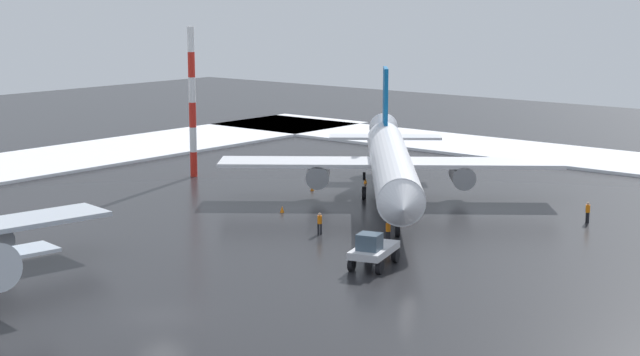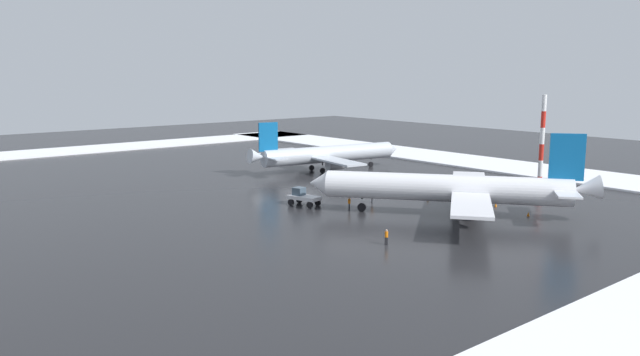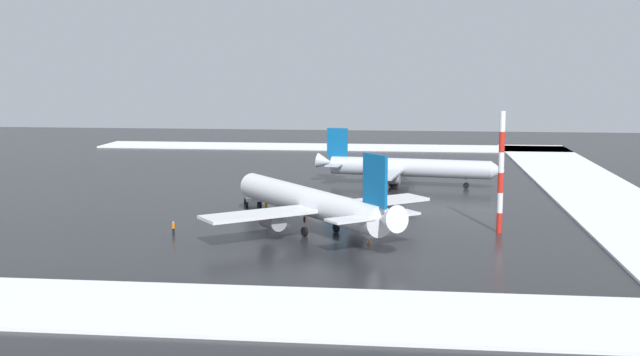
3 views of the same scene
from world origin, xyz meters
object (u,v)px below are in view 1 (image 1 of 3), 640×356
object	(u,v)px
antenna_mast	(192,102)
traffic_cone_wingtip_side	(365,181)
traffic_cone_near_nose	(312,188)
traffic_cone_mid_line	(282,209)
pushback_tug	(373,249)
ground_crew_near_tug	(320,222)
ground_crew_mid_apron	(388,230)
airplane_foreground_jet	(391,163)
ground_crew_by_nose_gear	(588,211)

from	to	relation	value
antenna_mast	traffic_cone_wingtip_side	size ratio (longest dim) A/B	27.52
traffic_cone_near_nose	traffic_cone_mid_line	xyz separation A→B (m)	(8.83, 4.08, 0.00)
traffic_cone_wingtip_side	pushback_tug	bearing A→B (deg)	37.87
pushback_tug	traffic_cone_near_nose	xyz separation A→B (m)	(-17.74, -20.24, -1.01)
antenna_mast	traffic_cone_near_nose	distance (m)	16.00
ground_crew_near_tug	traffic_cone_near_nose	bearing A→B (deg)	4.37
antenna_mast	traffic_cone_wingtip_side	bearing A→B (deg)	117.15
ground_crew_mid_apron	ground_crew_near_tug	bearing A→B (deg)	61.87
ground_crew_near_tug	traffic_cone_wingtip_side	distance (m)	21.38
antenna_mast	traffic_cone_near_nose	size ratio (longest dim) A/B	27.52
airplane_foreground_jet	ground_crew_mid_apron	size ratio (longest dim) A/B	18.24
antenna_mast	traffic_cone_wingtip_side	world-z (taller)	antenna_mast
ground_crew_by_nose_gear	airplane_foreground_jet	bearing A→B (deg)	-55.09
traffic_cone_mid_line	traffic_cone_near_nose	bearing A→B (deg)	-155.20
airplane_foreground_jet	ground_crew_near_tug	world-z (taller)	airplane_foreground_jet
airplane_foreground_jet	traffic_cone_wingtip_side	distance (m)	10.50
traffic_cone_near_nose	antenna_mast	bearing A→B (deg)	-82.18
airplane_foreground_jet	antenna_mast	bearing A→B (deg)	-123.94
ground_crew_by_nose_gear	traffic_cone_near_nose	distance (m)	26.08
ground_crew_near_tug	traffic_cone_wingtip_side	size ratio (longest dim) A/B	3.11
airplane_foreground_jet	ground_crew_by_nose_gear	distance (m)	17.26
ground_crew_mid_apron	airplane_foreground_jet	bearing A→B (deg)	-6.29
airplane_foreground_jet	traffic_cone_near_nose	size ratio (longest dim) A/B	56.70
pushback_tug	antenna_mast	world-z (taller)	antenna_mast
ground_crew_by_nose_gear	ground_crew_near_tug	xyz separation A→B (m)	(16.87, -14.24, 0.00)
antenna_mast	traffic_cone_near_nose	bearing A→B (deg)	97.82
antenna_mast	traffic_cone_mid_line	bearing A→B (deg)	69.24
ground_crew_mid_apron	antenna_mast	distance (m)	33.28
ground_crew_near_tug	traffic_cone_near_nose	xyz separation A→B (m)	(-12.81, -11.51, -0.70)
airplane_foreground_jet	ground_crew_near_tug	bearing A→B (deg)	-27.84
traffic_cone_wingtip_side	traffic_cone_near_nose	bearing A→B (deg)	-15.14
ground_crew_mid_apron	traffic_cone_mid_line	world-z (taller)	ground_crew_mid_apron
ground_crew_near_tug	antenna_mast	xyz separation A→B (m)	(-10.87, -25.62, 6.60)
airplane_foreground_jet	ground_crew_near_tug	distance (m)	13.02
ground_crew_by_nose_gear	traffic_cone_mid_line	size ratio (longest dim) A/B	3.11
ground_crew_near_tug	airplane_foreground_jet	bearing A→B (deg)	-27.39
traffic_cone_mid_line	airplane_foreground_jet	bearing A→B (deg)	148.83
ground_crew_mid_apron	traffic_cone_near_nose	distance (m)	20.62
antenna_mast	airplane_foreground_jet	bearing A→B (deg)	94.08
traffic_cone_near_nose	pushback_tug	bearing A→B (deg)	48.77
antenna_mast	traffic_cone_mid_line	size ratio (longest dim) A/B	27.52
airplane_foreground_jet	ground_crew_by_nose_gear	size ratio (longest dim) A/B	18.24
traffic_cone_near_nose	traffic_cone_wingtip_side	xyz separation A→B (m)	(-6.15, 1.66, 0.00)
ground_crew_by_nose_gear	traffic_cone_near_nose	bearing A→B (deg)	-60.84
traffic_cone_near_nose	traffic_cone_mid_line	world-z (taller)	same
airplane_foreground_jet	ground_crew_by_nose_gear	world-z (taller)	airplane_foreground_jet
ground_crew_by_nose_gear	traffic_cone_wingtip_side	distance (m)	24.18
ground_crew_by_nose_gear	antenna_mast	xyz separation A→B (m)	(6.00, -39.86, 6.60)
airplane_foreground_jet	traffic_cone_near_nose	xyz separation A→B (m)	(-0.27, -9.26, -3.38)
ground_crew_near_tug	traffic_cone_wingtip_side	world-z (taller)	ground_crew_near_tug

